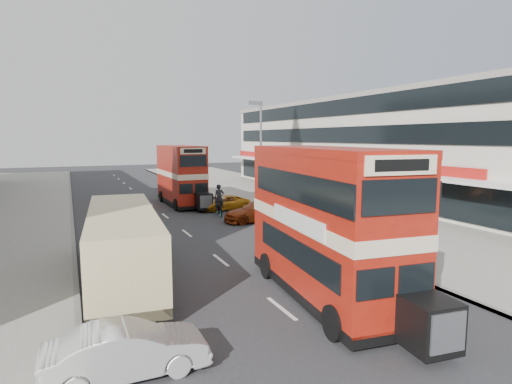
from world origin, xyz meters
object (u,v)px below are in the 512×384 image
bus_main (326,223)px  car_left_front (127,351)px  car_right_b (224,203)px  car_right_a (258,211)px  coach (123,242)px  car_right_c (188,185)px  pedestrian_near (313,210)px  cyclist (219,205)px  street_lamp (260,148)px  bus_second (181,175)px

bus_main → car_left_front: size_ratio=2.49×
car_left_front → car_right_b: (9.84, 20.72, -0.07)m
car_right_a → car_right_b: size_ratio=1.17×
coach → car_right_c: coach is taller
car_right_c → bus_main: bearing=-5.3°
pedestrian_near → cyclist: cyclist is taller
car_left_front → car_right_a: size_ratio=0.80×
bus_main → car_left_front: bearing=24.1°
street_lamp → car_right_c: street_lamp is taller
car_left_front → bus_second: bearing=-16.7°
car_right_a → car_right_b: 5.20m
coach → car_left_front: 7.14m
car_right_c → street_lamp: bearing=6.0°
car_right_a → car_right_c: 17.53m
bus_second → car_right_c: bus_second is taller
car_right_a → cyclist: 3.39m
cyclist → car_right_b: bearing=69.8°
coach → cyclist: 13.92m
pedestrian_near → car_right_c: bearing=-87.5°
street_lamp → bus_second: (-4.17, 6.56, -2.29)m
car_left_front → cyclist: size_ratio=1.66×
car_right_a → bus_second: bearing=-162.2°
car_right_a → street_lamp: bearing=153.1°
bus_main → car_right_c: 31.05m
car_right_c → pedestrian_near: 20.17m
coach → bus_second: bearing=73.8°
street_lamp → coach: street_lamp is taller
car_right_b → street_lamp: bearing=25.3°
car_right_b → car_right_c: (0.40, 12.36, 0.07)m
bus_main → car_right_c: bus_main is taller
car_right_b → car_right_c: size_ratio=1.08×
car_left_front → car_right_c: size_ratio=1.02×
street_lamp → bus_second: bearing=122.5°
street_lamp → car_left_front: size_ratio=2.16×
bus_second → coach: (-6.70, -17.52, -0.98)m
street_lamp → car_right_b: size_ratio=2.04×
bus_main → car_right_b: bus_main is taller
bus_main → pedestrian_near: 12.63m
bus_second → car_right_b: size_ratio=2.16×
bus_second → pedestrian_near: bus_second is taller
coach → cyclist: coach is taller
cyclist → bus_main: bearing=-88.6°
car_right_a → car_right_c: size_ratio=1.27×
bus_main → car_right_b: bearing=-93.0°
coach → car_right_b: coach is taller
street_lamp → coach: (-10.87, -10.96, -3.27)m
bus_second → car_right_a: bearing=107.3°
car_right_b → pedestrian_near: size_ratio=2.54×
car_right_a → bus_main: bearing=-14.9°
bus_second → cyclist: (1.21, -6.10, -1.73)m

